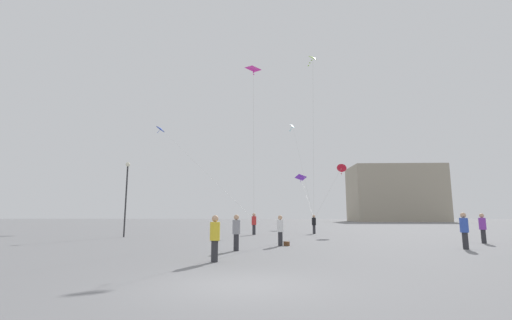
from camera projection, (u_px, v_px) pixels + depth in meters
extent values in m
plane|color=slate|center=(235.00, 285.00, 8.48)|extent=(300.00, 300.00, 0.00)
cylinder|color=#2D2D33|center=(280.00, 239.00, 19.35)|extent=(0.25, 0.25, 0.76)
cylinder|color=white|center=(280.00, 226.00, 19.47)|extent=(0.37, 0.37, 0.66)
sphere|color=tan|center=(280.00, 218.00, 19.54)|extent=(0.25, 0.25, 0.25)
cylinder|color=#2D2D33|center=(484.00, 236.00, 21.14)|extent=(0.27, 0.27, 0.82)
cylinder|color=purple|center=(482.00, 224.00, 21.26)|extent=(0.39, 0.39, 0.71)
sphere|color=tan|center=(482.00, 216.00, 21.34)|extent=(0.27, 0.27, 0.27)
cylinder|color=#2D2D33|center=(254.00, 230.00, 30.23)|extent=(0.28, 0.28, 0.85)
cylinder|color=red|center=(254.00, 221.00, 30.35)|extent=(0.41, 0.41, 0.74)
sphere|color=tan|center=(254.00, 215.00, 30.43)|extent=(0.28, 0.28, 0.28)
cylinder|color=#2D2D33|center=(215.00, 251.00, 12.75)|extent=(0.25, 0.25, 0.77)
cylinder|color=yellow|center=(215.00, 231.00, 12.86)|extent=(0.37, 0.37, 0.67)
sphere|color=tan|center=(215.00, 219.00, 12.94)|extent=(0.25, 0.25, 0.25)
cylinder|color=#2D2D33|center=(236.00, 243.00, 16.71)|extent=(0.25, 0.25, 0.78)
cylinder|color=gray|center=(236.00, 227.00, 16.83)|extent=(0.37, 0.37, 0.68)
sphere|color=tan|center=(236.00, 217.00, 16.90)|extent=(0.25, 0.25, 0.25)
cylinder|color=#2D2D33|center=(314.00, 229.00, 31.84)|extent=(0.25, 0.25, 0.78)
cylinder|color=black|center=(314.00, 221.00, 31.95)|extent=(0.37, 0.37, 0.68)
sphere|color=tan|center=(314.00, 216.00, 32.02)|extent=(0.25, 0.25, 0.25)
cylinder|color=#2D2D33|center=(465.00, 241.00, 17.48)|extent=(0.27, 0.27, 0.83)
cylinder|color=#3351B7|center=(464.00, 225.00, 17.60)|extent=(0.40, 0.40, 0.72)
sphere|color=tan|center=(463.00, 215.00, 17.68)|extent=(0.27, 0.27, 0.27)
pyramid|color=purple|center=(301.00, 177.00, 46.82)|extent=(1.52, 1.35, 0.63)
sphere|color=purple|center=(301.00, 179.00, 46.63)|extent=(0.10, 0.10, 0.10)
sphere|color=purple|center=(301.00, 180.00, 46.46)|extent=(0.10, 0.10, 0.10)
sphere|color=purple|center=(301.00, 182.00, 46.30)|extent=(0.10, 0.10, 0.10)
cylinder|color=silver|center=(306.00, 194.00, 39.39)|extent=(0.30, 14.17, 5.40)
cone|color=blue|center=(161.00, 129.00, 47.33)|extent=(1.46, 1.57, 0.90)
sphere|color=blue|center=(160.00, 130.00, 47.20)|extent=(0.10, 0.10, 0.10)
sphere|color=blue|center=(159.00, 131.00, 47.07)|extent=(0.10, 0.10, 0.10)
sphere|color=blue|center=(158.00, 133.00, 46.95)|extent=(0.10, 0.10, 0.10)
cylinder|color=silver|center=(197.00, 164.00, 38.85)|extent=(13.21, 14.91, 11.99)
cone|color=#8CD12D|center=(313.00, 57.00, 29.14)|extent=(1.00, 1.02, 0.50)
sphere|color=#8CD12D|center=(311.00, 60.00, 29.19)|extent=(0.10, 0.10, 0.10)
sphere|color=#8CD12D|center=(310.00, 63.00, 29.23)|extent=(0.10, 0.10, 0.10)
sphere|color=#8CD12D|center=(308.00, 66.00, 29.27)|extent=(0.10, 0.10, 0.10)
cylinder|color=silver|center=(313.00, 142.00, 30.56)|extent=(0.43, 5.02, 13.42)
pyramid|color=#D12899|center=(253.00, 68.00, 27.20)|extent=(1.11, 0.74, 0.59)
sphere|color=#D12899|center=(253.00, 71.00, 27.05)|extent=(0.10, 0.10, 0.10)
sphere|color=#D12899|center=(254.00, 72.00, 26.88)|extent=(0.10, 0.10, 0.10)
sphere|color=#D12899|center=(254.00, 74.00, 26.70)|extent=(0.10, 0.10, 0.10)
cylinder|color=silver|center=(254.00, 148.00, 28.79)|extent=(0.13, 5.05, 11.68)
cone|color=#1EB2C6|center=(293.00, 126.00, 40.35)|extent=(0.82, 0.88, 0.54)
sphere|color=#1EB2C6|center=(292.00, 128.00, 40.24)|extent=(0.10, 0.10, 0.10)
sphere|color=#1EB2C6|center=(291.00, 129.00, 40.13)|extent=(0.10, 0.10, 0.10)
sphere|color=#1EB2C6|center=(290.00, 131.00, 40.02)|extent=(0.10, 0.10, 0.10)
cylinder|color=silver|center=(302.00, 167.00, 36.17)|extent=(1.28, 6.79, 10.58)
cone|color=red|center=(342.00, 168.00, 33.01)|extent=(1.08, 0.94, 0.76)
sphere|color=red|center=(342.00, 170.00, 32.85)|extent=(0.10, 0.10, 0.10)
sphere|color=red|center=(342.00, 172.00, 32.69)|extent=(0.10, 0.10, 0.10)
sphere|color=red|center=(341.00, 174.00, 32.52)|extent=(0.10, 0.10, 0.10)
cylinder|color=silver|center=(328.00, 193.00, 32.50)|extent=(2.81, 0.38, 4.83)
cube|color=#A39984|center=(395.00, 194.00, 93.10)|extent=(22.88, 14.10, 14.58)
cylinder|color=#2D2D30|center=(126.00, 201.00, 27.46)|extent=(0.12, 0.12, 5.55)
sphere|color=#EAE5C6|center=(128.00, 164.00, 27.91)|extent=(0.36, 0.36, 0.36)
cube|color=brown|center=(287.00, 244.00, 19.40)|extent=(0.34, 0.30, 0.24)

